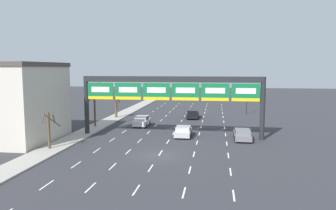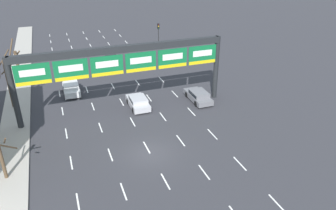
{
  "view_description": "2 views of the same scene",
  "coord_description": "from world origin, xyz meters",
  "px_view_note": "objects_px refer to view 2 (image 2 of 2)",
  "views": [
    {
      "loc": [
        5.33,
        -30.17,
        8.37
      ],
      "look_at": [
        0.17,
        4.85,
        4.35
      ],
      "focal_mm": 35.0,
      "sensor_mm": 36.0,
      "label": 1
    },
    {
      "loc": [
        -6.71,
        -22.84,
        16.47
      ],
      "look_at": [
        2.86,
        3.21,
        2.75
      ],
      "focal_mm": 35.0,
      "sensor_mm": 36.0,
      "label": 2
    }
  ],
  "objects_px": {
    "car_grey": "(198,96)",
    "traffic_light_near_gantry": "(158,31)",
    "car_white": "(71,88)",
    "tree_bare_third": "(8,81)",
    "tree_bare_second": "(1,155)",
    "sign_gantry": "(124,61)",
    "car_silver": "(138,102)",
    "car_black": "(112,61)",
    "tree_bare_closest": "(17,63)"
  },
  "relations": [
    {
      "from": "car_grey",
      "to": "traffic_light_near_gantry",
      "type": "distance_m",
      "value": 21.56
    },
    {
      "from": "car_white",
      "to": "tree_bare_third",
      "type": "xyz_separation_m",
      "value": [
        -6.47,
        -1.52,
        2.4
      ]
    },
    {
      "from": "traffic_light_near_gantry",
      "to": "tree_bare_second",
      "type": "xyz_separation_m",
      "value": [
        -22.23,
        -29.0,
        -0.89
      ]
    },
    {
      "from": "traffic_light_near_gantry",
      "to": "tree_bare_second",
      "type": "bearing_deg",
      "value": -127.48
    },
    {
      "from": "car_grey",
      "to": "tree_bare_third",
      "type": "relative_size",
      "value": 0.69
    },
    {
      "from": "car_white",
      "to": "sign_gantry",
      "type": "bearing_deg",
      "value": -52.73
    },
    {
      "from": "sign_gantry",
      "to": "car_silver",
      "type": "bearing_deg",
      "value": 18.72
    },
    {
      "from": "car_black",
      "to": "tree_bare_closest",
      "type": "relative_size",
      "value": 0.84
    },
    {
      "from": "car_grey",
      "to": "car_silver",
      "type": "distance_m",
      "value": 7.05
    },
    {
      "from": "tree_bare_closest",
      "to": "tree_bare_third",
      "type": "relative_size",
      "value": 0.85
    },
    {
      "from": "car_silver",
      "to": "car_white",
      "type": "bearing_deg",
      "value": 136.39
    },
    {
      "from": "car_white",
      "to": "traffic_light_near_gantry",
      "type": "xyz_separation_m",
      "value": [
        15.97,
        14.18,
        2.39
      ]
    },
    {
      "from": "tree_bare_third",
      "to": "sign_gantry",
      "type": "bearing_deg",
      "value": -24.42
    },
    {
      "from": "car_silver",
      "to": "tree_bare_closest",
      "type": "distance_m",
      "value": 18.37
    },
    {
      "from": "car_grey",
      "to": "tree_bare_second",
      "type": "height_order",
      "value": "tree_bare_second"
    },
    {
      "from": "sign_gantry",
      "to": "car_silver",
      "type": "height_order",
      "value": "sign_gantry"
    },
    {
      "from": "sign_gantry",
      "to": "tree_bare_closest",
      "type": "relative_size",
      "value": 4.05
    },
    {
      "from": "sign_gantry",
      "to": "car_black",
      "type": "xyz_separation_m",
      "value": [
        1.56,
        15.35,
        -5.04
      ]
    },
    {
      "from": "traffic_light_near_gantry",
      "to": "tree_bare_third",
      "type": "distance_m",
      "value": 27.39
    },
    {
      "from": "tree_bare_closest",
      "to": "car_silver",
      "type": "bearing_deg",
      "value": -46.35
    },
    {
      "from": "car_white",
      "to": "car_grey",
      "type": "height_order",
      "value": "car_white"
    },
    {
      "from": "sign_gantry",
      "to": "car_silver",
      "type": "distance_m",
      "value": 5.32
    },
    {
      "from": "car_white",
      "to": "traffic_light_near_gantry",
      "type": "relative_size",
      "value": 0.88
    },
    {
      "from": "sign_gantry",
      "to": "car_white",
      "type": "distance_m",
      "value": 9.9
    },
    {
      "from": "tree_bare_closest",
      "to": "tree_bare_second",
      "type": "height_order",
      "value": "tree_bare_closest"
    },
    {
      "from": "sign_gantry",
      "to": "car_silver",
      "type": "xyz_separation_m",
      "value": [
        1.45,
        0.49,
        -5.09
      ]
    },
    {
      "from": "car_silver",
      "to": "traffic_light_near_gantry",
      "type": "distance_m",
      "value": 22.66
    },
    {
      "from": "car_white",
      "to": "tree_bare_closest",
      "type": "bearing_deg",
      "value": 130.92
    },
    {
      "from": "car_black",
      "to": "tree_bare_second",
      "type": "distance_m",
      "value": 26.77
    },
    {
      "from": "car_white",
      "to": "tree_bare_second",
      "type": "xyz_separation_m",
      "value": [
        -6.26,
        -14.81,
        1.5
      ]
    },
    {
      "from": "tree_bare_closest",
      "to": "tree_bare_second",
      "type": "xyz_separation_m",
      "value": [
        -0.27,
        -21.72,
        -0.22
      ]
    },
    {
      "from": "car_white",
      "to": "tree_bare_closest",
      "type": "xyz_separation_m",
      "value": [
        -5.99,
        6.91,
        1.71
      ]
    },
    {
      "from": "car_white",
      "to": "tree_bare_second",
      "type": "bearing_deg",
      "value": -112.91
    },
    {
      "from": "car_silver",
      "to": "car_black",
      "type": "bearing_deg",
      "value": 89.58
    },
    {
      "from": "car_black",
      "to": "car_silver",
      "type": "height_order",
      "value": "car_black"
    },
    {
      "from": "tree_bare_second",
      "to": "traffic_light_near_gantry",
      "type": "bearing_deg",
      "value": 52.52
    },
    {
      "from": "car_white",
      "to": "tree_bare_second",
      "type": "height_order",
      "value": "tree_bare_second"
    },
    {
      "from": "tree_bare_second",
      "to": "car_white",
      "type": "bearing_deg",
      "value": 67.09
    },
    {
      "from": "car_white",
      "to": "car_black",
      "type": "distance_m",
      "value": 10.88
    },
    {
      "from": "car_silver",
      "to": "tree_bare_second",
      "type": "bearing_deg",
      "value": -146.59
    },
    {
      "from": "traffic_light_near_gantry",
      "to": "tree_bare_closest",
      "type": "distance_m",
      "value": 23.14
    },
    {
      "from": "car_grey",
      "to": "tree_bare_second",
      "type": "xyz_separation_m",
      "value": [
        -19.89,
        -7.71,
        1.6
      ]
    },
    {
      "from": "tree_bare_third",
      "to": "tree_bare_closest",
      "type": "bearing_deg",
      "value": 86.74
    },
    {
      "from": "car_silver",
      "to": "sign_gantry",
      "type": "bearing_deg",
      "value": -161.28
    },
    {
      "from": "car_grey",
      "to": "tree_bare_closest",
      "type": "bearing_deg",
      "value": 144.46
    },
    {
      "from": "traffic_light_near_gantry",
      "to": "tree_bare_third",
      "type": "xyz_separation_m",
      "value": [
        -22.44,
        -15.7,
        0.01
      ]
    },
    {
      "from": "car_black",
      "to": "tree_bare_third",
      "type": "height_order",
      "value": "tree_bare_third"
    },
    {
      "from": "car_black",
      "to": "tree_bare_third",
      "type": "bearing_deg",
      "value": -142.7
    },
    {
      "from": "traffic_light_near_gantry",
      "to": "tree_bare_closest",
      "type": "relative_size",
      "value": 0.82
    },
    {
      "from": "car_grey",
      "to": "tree_bare_closest",
      "type": "distance_m",
      "value": 24.18
    }
  ]
}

